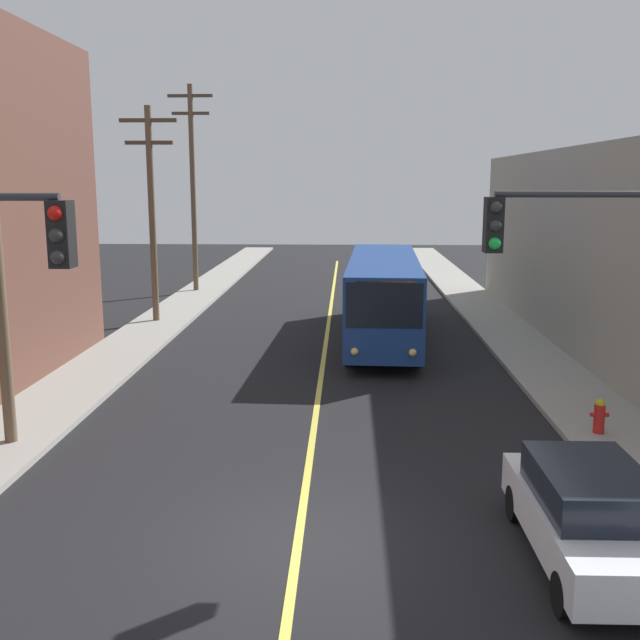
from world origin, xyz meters
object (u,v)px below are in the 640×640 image
city_bus (383,293)px  parked_car_white (589,514)px  utility_pole_far (193,180)px  fire_hydrant (599,415)px  utility_pole_mid (152,204)px  traffic_signal_right_corner (599,280)px

city_bus → parked_car_white: 17.18m
parked_car_white → utility_pole_far: 31.84m
fire_hydrant → utility_pole_mid: bearing=135.7°
traffic_signal_right_corner → utility_pole_mid: bearing=126.3°
utility_pole_far → fire_hydrant: 27.72m
traffic_signal_right_corner → fire_hydrant: traffic_signal_right_corner is taller
city_bus → fire_hydrant: city_bus is taller
city_bus → utility_pole_mid: (-9.68, 2.93, 3.32)m
utility_pole_far → fire_hydrant: size_ratio=13.06×
utility_pole_mid → traffic_signal_right_corner: 21.79m
utility_pole_far → city_bus: bearing=-50.6°
parked_car_white → utility_pole_far: size_ratio=0.40×
city_bus → utility_pole_far: (-9.78, 11.93, 4.34)m
parked_car_white → utility_pole_far: (-12.29, 28.89, 5.31)m
parked_car_white → traffic_signal_right_corner: traffic_signal_right_corner is taller
city_bus → parked_car_white: city_bus is taller
utility_pole_mid → traffic_signal_right_corner: utility_pole_mid is taller
utility_pole_far → traffic_signal_right_corner: utility_pole_far is taller
utility_pole_mid → utility_pole_far: utility_pole_far is taller
utility_pole_mid → parked_car_white: bearing=-58.5°
fire_hydrant → parked_car_white: bearing=-110.0°
parked_car_white → utility_pole_mid: bearing=121.5°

